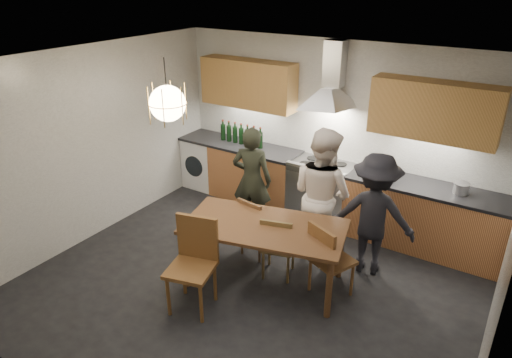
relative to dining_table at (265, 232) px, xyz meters
The scene contains 17 objects.
ground 0.71m from the dining_table, 122.77° to the right, with size 5.00×5.00×0.00m, color black.
room_shell 1.04m from the dining_table, 122.77° to the right, with size 5.02×4.52×2.61m.
counter_run 1.81m from the dining_table, 92.58° to the left, with size 5.00×0.62×0.90m.
range_stove 1.80m from the dining_table, 93.35° to the left, with size 0.90×0.60×0.92m.
wall_fixtures 2.25m from the dining_table, 93.13° to the left, with size 4.30×0.54×1.10m.
pendant_lamp 1.81m from the dining_table, 166.66° to the right, with size 0.43×0.43×0.70m.
dining_table is the anchor object (origin of this frame).
chair_back_left 0.59m from the dining_table, 135.11° to the left, with size 0.42×0.42×0.83m.
chair_back_mid 0.27m from the dining_table, 56.48° to the left, with size 0.47×0.47×0.83m.
chair_back_right 0.76m from the dining_table, 11.09° to the left, with size 0.55×0.55×0.93m.
chair_front 0.87m from the dining_table, 121.00° to the right, with size 0.58×0.58×1.05m.
person_left 1.26m from the dining_table, 129.62° to the left, with size 0.56×0.37×1.54m, color black.
person_mid 0.96m from the dining_table, 71.83° to the left, with size 0.85×0.66×1.74m, color silver.
person_right 1.33m from the dining_table, 43.38° to the left, with size 1.00×0.57×1.55m, color black.
mixing_bowl 1.96m from the dining_table, 65.33° to the left, with size 0.33×0.33×0.08m, color silver.
stock_pot 2.53m from the dining_table, 45.64° to the left, with size 0.19×0.19×0.13m, color silver.
wine_bottles 2.42m from the dining_table, 130.54° to the left, with size 0.80×0.08×0.34m.
Camera 1 is at (2.45, -3.71, 3.42)m, focal length 32.00 mm.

